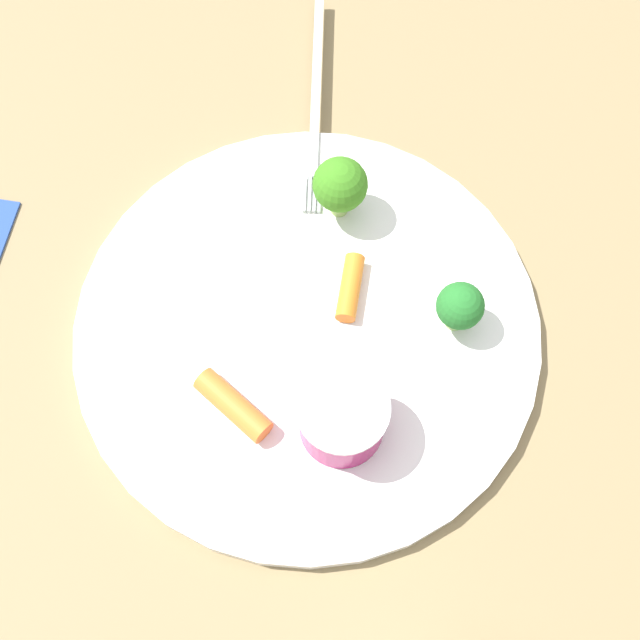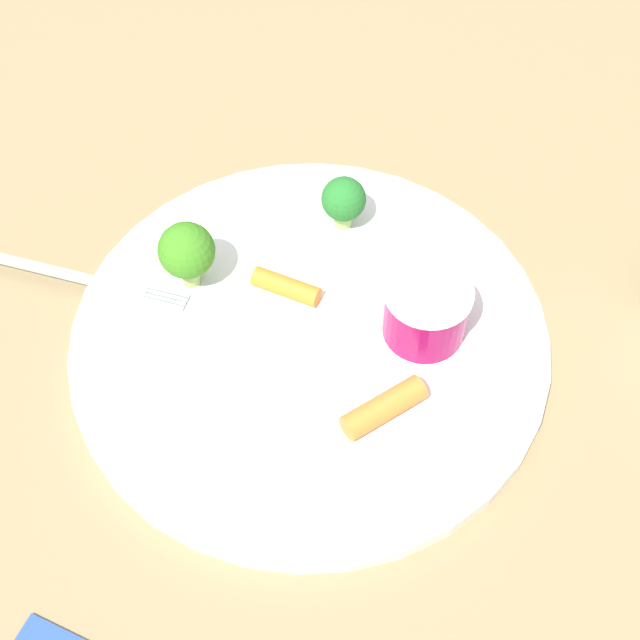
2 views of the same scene
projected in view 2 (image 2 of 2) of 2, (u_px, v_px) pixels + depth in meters
name	position (u px, v px, depth m)	size (l,w,h in m)	color
ground_plane	(310.00, 345.00, 0.58)	(2.40, 2.40, 0.00)	olive
plate	(310.00, 340.00, 0.58)	(0.30, 0.30, 0.01)	white
sauce_cup	(426.00, 311.00, 0.56)	(0.05, 0.05, 0.04)	#8B0B46
broccoli_floret_0	(344.00, 200.00, 0.61)	(0.03, 0.03, 0.04)	#98C069
broccoli_floret_1	(187.00, 251.00, 0.57)	(0.04, 0.04, 0.05)	#9ABF63
carrot_stick_0	(384.00, 408.00, 0.53)	(0.02, 0.02, 0.05)	orange
carrot_stick_1	(286.00, 287.00, 0.58)	(0.01, 0.01, 0.04)	orange
fork	(51.00, 271.00, 0.60)	(0.19, 0.08, 0.00)	#B8C3BF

